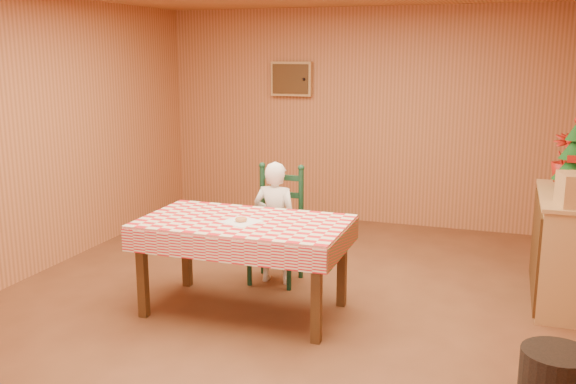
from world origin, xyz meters
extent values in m
plane|color=brown|center=(0.00, 0.00, 0.00)|extent=(6.00, 6.00, 0.00)
cube|color=#B46D41|center=(0.00, 3.00, 1.30)|extent=(5.00, 0.10, 2.60)
cube|color=#B46D41|center=(-2.50, 0.00, 1.30)|extent=(0.10, 6.00, 2.60)
cube|color=tan|center=(-0.90, 2.94, 1.75)|extent=(0.52, 0.08, 0.42)
cube|color=#492D13|center=(-0.90, 2.90, 1.75)|extent=(0.46, 0.02, 0.36)
sphere|color=black|center=(-0.72, 2.88, 1.75)|extent=(0.04, 0.04, 0.04)
cube|color=#492D13|center=(-0.26, -0.13, 0.72)|extent=(1.60, 0.90, 0.06)
cube|color=#492D13|center=(-0.98, -0.50, 0.34)|extent=(0.07, 0.07, 0.69)
cube|color=#492D13|center=(0.46, -0.50, 0.34)|extent=(0.07, 0.07, 0.69)
cube|color=#492D13|center=(-0.98, 0.24, 0.34)|extent=(0.07, 0.07, 0.69)
cube|color=#492D13|center=(0.46, 0.24, 0.34)|extent=(0.07, 0.07, 0.69)
cube|color=red|center=(-0.26, -0.13, 0.76)|extent=(1.64, 0.94, 0.02)
cube|color=red|center=(-0.26, -0.60, 0.66)|extent=(1.64, 0.02, 0.18)
cube|color=red|center=(-0.26, 0.34, 0.66)|extent=(1.64, 0.02, 0.18)
cube|color=#2D5D2A|center=(-1.08, -0.13, 0.66)|extent=(0.02, 0.94, 0.18)
cube|color=#2D5D2A|center=(0.56, -0.13, 0.66)|extent=(0.02, 0.94, 0.18)
cube|color=black|center=(-0.26, 0.60, 0.43)|extent=(0.44, 0.40, 0.04)
cylinder|color=black|center=(-0.45, 0.43, 0.21)|extent=(0.04, 0.04, 0.41)
cylinder|color=black|center=(-0.07, 0.43, 0.21)|extent=(0.04, 0.04, 0.41)
cylinder|color=black|center=(-0.45, 0.77, 0.21)|extent=(0.04, 0.04, 0.41)
cylinder|color=black|center=(-0.07, 0.77, 0.21)|extent=(0.04, 0.04, 0.41)
cylinder|color=black|center=(-0.45, 0.77, 0.75)|extent=(0.05, 0.05, 0.60)
sphere|color=black|center=(-0.45, 0.77, 1.05)|extent=(0.06, 0.06, 0.06)
cylinder|color=black|center=(-0.07, 0.77, 0.75)|extent=(0.05, 0.05, 0.60)
sphere|color=black|center=(-0.07, 0.77, 1.05)|extent=(0.06, 0.06, 0.06)
cube|color=black|center=(-0.26, 0.77, 0.63)|extent=(0.38, 0.03, 0.05)
cube|color=black|center=(-0.26, 0.77, 0.79)|extent=(0.38, 0.03, 0.05)
cube|color=black|center=(-0.26, 0.77, 0.95)|extent=(0.38, 0.03, 0.05)
imported|color=white|center=(-0.26, 0.60, 0.56)|extent=(0.41, 0.27, 1.12)
cube|color=white|center=(-0.26, -0.18, 0.77)|extent=(0.33, 0.33, 0.00)
torus|color=#D0854A|center=(-0.26, -0.18, 0.79)|extent=(0.12, 0.12, 0.03)
cube|color=tan|center=(2.23, 0.95, 0.45)|extent=(0.50, 1.20, 0.90)
cube|color=tan|center=(2.23, 0.95, 0.92)|extent=(0.54, 1.24, 0.03)
cube|color=#492D13|center=(1.97, 0.95, 0.45)|extent=(0.02, 1.20, 0.80)
cylinder|color=#492D13|center=(2.23, 1.20, 0.97)|extent=(0.04, 0.04, 0.08)
cone|color=#0D3B12|center=(2.23, 1.20, 1.13)|extent=(0.34, 0.34, 0.24)
cone|color=#0D3B12|center=(2.23, 1.20, 1.29)|extent=(0.26, 0.26, 0.20)
cube|color=maroon|center=(2.21, 1.05, 1.21)|extent=(0.10, 0.02, 0.06)
sphere|color=maroon|center=(2.16, 1.25, 1.23)|extent=(0.04, 0.04, 0.04)
imported|color=maroon|center=(2.18, 1.50, 1.15)|extent=(0.32, 0.32, 0.43)
cylinder|color=black|center=(2.04, -0.98, 0.20)|extent=(0.44, 0.44, 0.41)
camera|label=1|loc=(1.68, -4.68, 2.09)|focal=40.00mm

